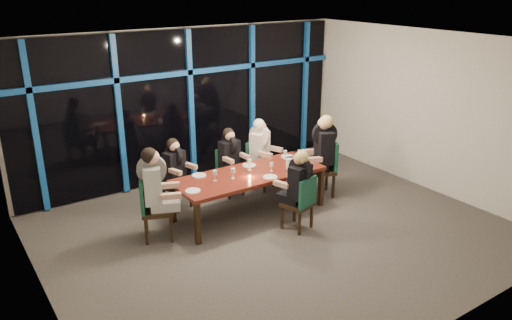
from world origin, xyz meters
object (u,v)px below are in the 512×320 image
object	(u,v)px
chair_near_mid	(302,201)
diner_near_mid	(298,178)
chair_far_right	(258,162)
wine_bottle	(301,158)
water_pitcher	(289,164)
diner_far_mid	(230,152)
diner_end_left	(155,180)
diner_far_left	(176,163)
diner_far_right	(261,144)
chair_end_left	(151,205)
dining_table	(249,177)
diner_end_right	(322,144)
chair_far_mid	(228,169)
chair_far_left	(174,181)
chair_end_right	(326,165)

from	to	relation	value
chair_near_mid	diner_near_mid	bearing A→B (deg)	-90.00
chair_far_right	chair_near_mid	distance (m)	1.88
chair_far_right	wine_bottle	xyz separation A→B (m)	(0.22, -1.03, 0.34)
chair_far_right	diner_near_mid	distance (m)	1.85
water_pitcher	diner_far_mid	bearing A→B (deg)	130.15
wine_bottle	diner_end_left	bearing A→B (deg)	174.92
chair_near_mid	diner_far_left	xyz separation A→B (m)	(-1.29, 1.88, 0.33)
diner_far_right	diner_far_mid	bearing A→B (deg)	149.42
chair_end_left	water_pitcher	xyz separation A→B (m)	(2.44, -0.31, 0.27)
dining_table	diner_end_right	bearing A→B (deg)	-2.85
diner_far_mid	chair_far_mid	bearing A→B (deg)	90.00
dining_table	water_pitcher	size ratio (longest dim) A/B	14.38
diner_end_left	wine_bottle	size ratio (longest dim) A/B	3.33
chair_far_left	diner_end_right	bearing A→B (deg)	-40.37
chair_end_right	water_pitcher	xyz separation A→B (m)	(-0.94, -0.09, 0.25)
chair_near_mid	diner_far_mid	distance (m)	1.88
chair_end_left	diner_far_mid	bearing A→B (deg)	-45.45
chair_far_mid	diner_far_right	distance (m)	0.78
chair_end_left	diner_far_right	size ratio (longest dim) A/B	1.11
dining_table	chair_far_mid	distance (m)	0.97
dining_table	diner_far_left	distance (m)	1.31
chair_far_right	chair_near_mid	bearing A→B (deg)	-126.61
chair_far_left	chair_far_mid	distance (m)	1.10
chair_end_left	wine_bottle	distance (m)	2.75
chair_near_mid	water_pitcher	distance (m)	0.90
diner_far_right	diner_end_left	distance (m)	2.57
chair_far_mid	chair_far_right	distance (m)	0.62
chair_end_right	wine_bottle	size ratio (longest dim) A/B	3.52
diner_far_right	diner_near_mid	size ratio (longest dim) A/B	1.03
diner_near_mid	water_pitcher	xyz separation A→B (m)	(0.35, 0.70, -0.04)
chair_end_left	diner_end_right	bearing A→B (deg)	-70.47
diner_end_right	wine_bottle	distance (m)	0.59
diner_far_right	diner_end_left	bearing A→B (deg)	172.04
diner_far_right	wine_bottle	bearing A→B (deg)	-103.44
wine_bottle	chair_end_right	bearing A→B (deg)	4.09
chair_far_right	diner_far_left	size ratio (longest dim) A/B	1.11
chair_far_right	diner_end_left	distance (m)	2.60
diner_far_mid	diner_end_left	world-z (taller)	diner_end_left
chair_end_right	diner_end_left	bearing A→B (deg)	-70.19
dining_table	wine_bottle	bearing A→B (deg)	-9.17
dining_table	diner_near_mid	distance (m)	0.98
chair_end_right	diner_far_mid	size ratio (longest dim) A/B	1.22
diner_end_left	diner_end_right	bearing A→B (deg)	-69.95
diner_end_right	diner_near_mid	bearing A→B (deg)	-32.75
chair_end_left	chair_end_right	xyz separation A→B (m)	(3.37, -0.22, 0.02)
chair_near_mid	wine_bottle	distance (m)	1.08
chair_far_mid	diner_end_left	bearing A→B (deg)	-159.03
diner_far_mid	chair_end_right	bearing A→B (deg)	-38.22
diner_far_mid	diner_end_left	xyz separation A→B (m)	(-1.82, -0.79, 0.13)
chair_end_left	diner_far_left	size ratio (longest dim) A/B	1.20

